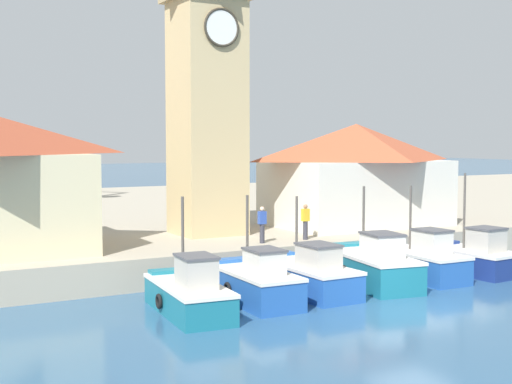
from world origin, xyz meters
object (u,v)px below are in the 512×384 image
Objects in this scene: fishing_boat_mid_left at (371,266)px; clock_tower at (207,85)px; warehouse_right at (356,173)px; dock_worker_along_quay at (305,221)px; fishing_boat_left_inner at (306,275)px; fishing_boat_center at (420,261)px; dock_worker_near_tower at (262,224)px; fishing_boat_left_outer at (255,283)px; fishing_boat_far_left at (189,294)px; fishing_boat_mid_right at (474,257)px.

fishing_boat_mid_left is 12.02m from clock_tower.
dock_worker_along_quay is (-5.54, -3.55, -1.92)m from warehouse_right.
fishing_boat_center is at bearing 0.42° from fishing_boat_left_inner.
fishing_boat_left_inner is 4.88m from dock_worker_near_tower.
fishing_boat_left_outer is 2.52m from fishing_boat_left_inner.
dock_worker_along_quay is (8.20, 5.48, 1.42)m from fishing_boat_far_left.
dock_worker_near_tower is at bearing 148.52° from fishing_boat_mid_right.
fishing_boat_mid_left is (3.05, -0.09, 0.08)m from fishing_boat_left_inner.
clock_tower is at bearing 74.95° from fishing_boat_left_outer.
fishing_boat_mid_left is (8.27, 0.76, 0.08)m from fishing_boat_far_left.
clock_tower is at bearing 176.89° from warehouse_right.
warehouse_right reaches higher than fishing_boat_mid_right.
warehouse_right is at bearing 32.66° from dock_worker_along_quay.
warehouse_right reaches higher than dock_worker_near_tower.
fishing_boat_left_outer is 0.49× the size of warehouse_right.
fishing_boat_center reaches higher than fishing_boat_left_inner.
fishing_boat_left_outer is at bearing -141.95° from warehouse_right.
fishing_boat_left_inner reaches higher than dock_worker_along_quay.
fishing_boat_left_inner is at bearing 9.27° from fishing_boat_far_left.
fishing_boat_mid_left is 2.66m from fishing_boat_center.
fishing_boat_far_left is 10.96m from fishing_boat_center.
fishing_boat_left_inner is at bearing 9.95° from fishing_boat_left_outer.
fishing_boat_mid_right reaches higher than fishing_boat_left_inner.
fishing_boat_mid_left reaches higher than fishing_boat_far_left.
dock_worker_along_quay is (3.02, -4.01, -6.32)m from clock_tower.
fishing_boat_far_left is 16.77m from warehouse_right.
fishing_boat_left_inner is 12.27m from warehouse_right.
fishing_boat_left_inner is 0.95× the size of fishing_boat_mid_left.
fishing_boat_center is at bearing 3.34° from fishing_boat_left_outer.
dock_worker_along_quay is at bearing -53.02° from clock_tower.
fishing_boat_mid_left is at bearing -1.69° from fishing_boat_left_inner.
fishing_boat_mid_left is 3.32× the size of dock_worker_near_tower.
fishing_boat_center is at bearing -59.27° from dock_worker_along_quay.
fishing_boat_mid_left reaches higher than fishing_boat_left_outer.
fishing_boat_far_left is 5.29m from fishing_boat_left_inner.
fishing_boat_left_outer is 5.54m from fishing_boat_mid_left.
fishing_boat_far_left is at bearing -175.32° from fishing_boat_center.
warehouse_right reaches higher than fishing_boat_mid_left.
fishing_boat_far_left is 0.53× the size of warehouse_right.
fishing_boat_left_outer is 2.83× the size of dock_worker_along_quay.
fishing_boat_mid_right reaches higher than dock_worker_near_tower.
dock_worker_along_quay is at bearing 120.73° from fishing_boat_center.
fishing_boat_mid_right is 7.53m from dock_worker_along_quay.
fishing_boat_left_outer is 14.35m from warehouse_right.
fishing_boat_far_left is 0.96× the size of fishing_boat_left_inner.
fishing_boat_left_inner is 3.14× the size of dock_worker_near_tower.
fishing_boat_left_outer is 7.57m from dock_worker_along_quay.
fishing_boat_mid_right is at bearing 2.67° from fishing_boat_far_left.
fishing_boat_mid_right reaches higher than fishing_boat_center.
fishing_boat_left_outer is 11.06m from fishing_boat_mid_right.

